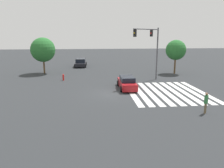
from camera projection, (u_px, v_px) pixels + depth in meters
ground_plane at (112, 93)px, 23.14m from camera, size 142.34×142.34×0.00m
crosswalk_markings at (166, 92)px, 23.69m from camera, size 9.51×8.20×0.01m
traffic_signal_mast at (151, 44)px, 28.00m from camera, size 4.23×4.23×6.98m
car_0 at (127, 83)px, 25.10m from camera, size 4.64×1.92×1.45m
car_4 at (81, 63)px, 42.24m from camera, size 4.89×2.26×1.52m
pedestrian at (206, 102)px, 17.17m from camera, size 0.41×0.41×1.70m
tree_corner_a at (176, 50)px, 34.06m from camera, size 3.13×3.13×5.29m
tree_corner_b at (43, 50)px, 34.13m from camera, size 3.81×3.81×5.65m
fire_hydrant at (63, 77)px, 29.59m from camera, size 0.22×0.22×0.86m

